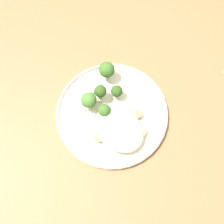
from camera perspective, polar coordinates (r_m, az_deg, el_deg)
ground at (r=1.46m, az=-0.64°, el=-8.38°), size 6.00×6.00×0.00m
wooden_dining_table at (r=0.83m, az=-1.12°, el=1.31°), size 1.40×1.00×0.74m
dinner_plate at (r=0.72m, az=-0.00°, el=-0.32°), size 0.29×0.29×0.02m
noodle_bed at (r=0.69m, az=1.44°, el=-3.40°), size 0.14×0.11×0.04m
seared_scallop_on_noodles at (r=0.70m, az=2.97°, el=-2.81°), size 0.03×0.03×0.02m
seared_scallop_half_hidden at (r=0.69m, az=0.14°, el=-4.40°), size 0.03×0.03×0.02m
seared_scallop_rear_pale at (r=0.71m, az=1.30°, el=-1.21°), size 0.02×0.02×0.02m
seared_scallop_right_edge at (r=0.69m, az=1.73°, el=-5.36°), size 0.03×0.03×0.01m
seared_scallop_large_seared at (r=0.70m, az=5.84°, el=-4.00°), size 0.03×0.03×0.02m
seared_scallop_center_golden at (r=0.69m, az=-2.81°, el=-5.17°), size 0.03×0.03×0.02m
seared_scallop_front_small at (r=0.71m, az=5.27°, el=-0.46°), size 0.02×0.02×0.01m
broccoli_floret_front_edge at (r=0.69m, az=-1.59°, el=0.32°), size 0.03×0.03×0.05m
broccoli_floret_left_leaning at (r=0.73m, az=-1.08°, el=8.61°), size 0.04×0.04×0.06m
broccoli_floret_center_pile at (r=0.71m, az=-2.31°, el=4.06°), size 0.03×0.03×0.05m
broccoli_floret_near_rim at (r=0.72m, az=0.97°, el=4.23°), size 0.03×0.03×0.04m
broccoli_floret_rear_charred at (r=0.70m, az=-4.86°, el=2.48°), size 0.04×0.04×0.06m
onion_sliver_curled_piece at (r=0.74m, az=-5.10°, el=3.07°), size 0.01×0.05×0.00m
onion_sliver_short_strip at (r=0.72m, az=-6.13°, el=0.44°), size 0.02×0.04×0.00m
onion_sliver_pale_crescent at (r=0.73m, az=-2.70°, el=1.50°), size 0.03×0.06×0.00m
onion_sliver_long_sliver at (r=0.75m, az=-3.10°, el=4.87°), size 0.01×0.05×0.00m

